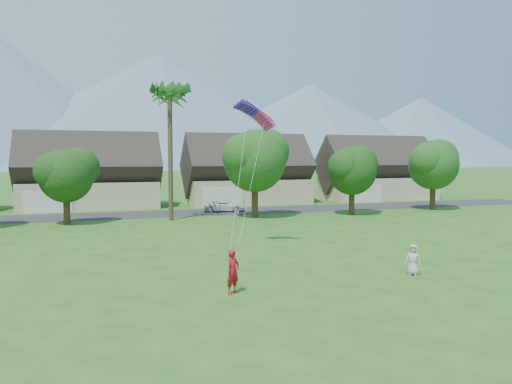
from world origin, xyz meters
name	(u,v)px	position (x,y,z in m)	size (l,w,h in m)	color
ground	(337,304)	(0.00, 0.00, 0.00)	(500.00, 500.00, 0.00)	#2D6019
street	(182,213)	(0.00, 34.00, 0.01)	(90.00, 7.00, 0.01)	#2D2D30
kite_flyer	(233,272)	(-3.50, 2.78, 0.94)	(0.68, 0.45, 1.88)	#AE131D
watcher	(413,260)	(5.89, 3.17, 0.76)	(0.75, 0.49, 1.53)	beige
parked_car	(224,206)	(4.58, 34.00, 0.62)	(2.07, 4.48, 1.25)	white
mountain_ridge	(124,114)	(10.40, 260.00, 29.07)	(540.00, 240.00, 70.00)	slate
houses_row	(172,177)	(0.49, 42.99, 3.44)	(72.75, 8.19, 8.86)	beige
tree_row	(181,167)	(-1.14, 27.92, 4.89)	(62.27, 6.67, 8.45)	#47301C
fan_palm	(170,91)	(-2.00, 28.50, 11.80)	(3.00, 3.00, 13.80)	#4C3D26
parafoil_kite	(256,113)	(0.89, 12.66, 8.60)	(2.77, 1.09, 0.50)	#3B16A9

